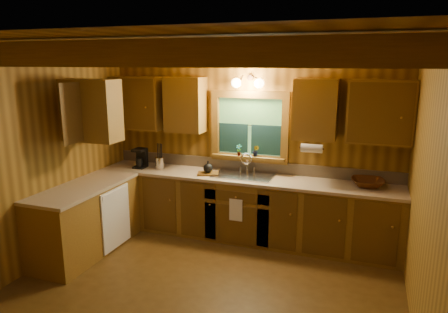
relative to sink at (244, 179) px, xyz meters
name	(u,v)px	position (x,y,z in m)	size (l,w,h in m)	color
room	(197,178)	(0.00, -1.60, 0.44)	(4.20, 4.20, 4.20)	#513613
ceiling_beams	(195,56)	(0.00, -1.60, 1.63)	(4.20, 2.54, 0.18)	brown
base_cabinets	(202,212)	(-0.49, -0.32, -0.43)	(4.20, 2.22, 0.86)	brown
countertop	(203,180)	(-0.48, -0.31, 0.02)	(4.20, 2.24, 0.04)	tan
backsplash	(249,166)	(0.00, 0.28, 0.12)	(4.20, 0.02, 0.16)	tan
dishwasher_panel	(116,218)	(-1.47, -0.92, -0.43)	(0.02, 0.60, 0.80)	white
upper_cabinets	(200,108)	(-0.56, -0.18, 0.98)	(4.19, 1.77, 0.78)	brown
window	(250,128)	(0.00, 0.26, 0.67)	(1.12, 0.08, 1.00)	brown
window_sill	(248,157)	(0.00, 0.22, 0.26)	(1.06, 0.14, 0.04)	brown
wall_sconce	(248,83)	(0.00, 0.14, 1.31)	(0.45, 0.21, 0.17)	black
paper_towel_roll	(312,148)	(0.92, -0.07, 0.51)	(0.11, 0.11, 0.27)	white
dish_towel	(236,210)	(0.00, -0.34, -0.34)	(0.18, 0.01, 0.30)	white
sink	(244,179)	(0.00, 0.00, 0.00)	(0.82, 0.48, 0.43)	silver
coffee_maker	(141,158)	(-1.59, -0.05, 0.19)	(0.16, 0.21, 0.29)	black
utensil_crock	(160,162)	(-1.29, -0.02, 0.14)	(0.13, 0.13, 0.38)	silver
cutting_board	(208,174)	(-0.49, -0.09, 0.06)	(0.28, 0.20, 0.03)	#553812
teakettle	(208,168)	(-0.49, -0.09, 0.14)	(0.13, 0.13, 0.17)	black
wicker_basket	(368,183)	(1.62, 0.06, 0.09)	(0.41, 0.41, 0.10)	#48230C
potted_plant_left	(239,150)	(-0.13, 0.18, 0.37)	(0.09, 0.06, 0.17)	#553812
potted_plant_right	(256,151)	(0.11, 0.21, 0.36)	(0.09, 0.07, 0.16)	#553812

